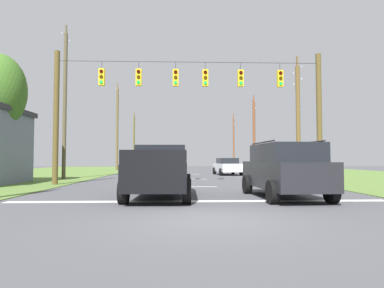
# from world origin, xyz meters

# --- Properties ---
(ground_plane) EXTENTS (120.00, 120.00, 0.00)m
(ground_plane) POSITION_xyz_m (0.00, 0.00, 0.00)
(ground_plane) COLOR #47474C
(stop_bar_stripe) EXTENTS (12.89, 0.45, 0.01)m
(stop_bar_stripe) POSITION_xyz_m (0.00, 3.42, 0.00)
(stop_bar_stripe) COLOR white
(stop_bar_stripe) RESTS_ON ground
(lane_dash_0) EXTENTS (2.50, 0.15, 0.01)m
(lane_dash_0) POSITION_xyz_m (0.00, 9.42, 0.00)
(lane_dash_0) COLOR white
(lane_dash_0) RESTS_ON ground
(lane_dash_1) EXTENTS (2.50, 0.15, 0.01)m
(lane_dash_1) POSITION_xyz_m (0.00, 15.99, 0.00)
(lane_dash_1) COLOR white
(lane_dash_1) RESTS_ON ground
(lane_dash_2) EXTENTS (2.50, 0.15, 0.01)m
(lane_dash_2) POSITION_xyz_m (0.00, 23.49, 0.00)
(lane_dash_2) COLOR white
(lane_dash_2) RESTS_ON ground
(overhead_signal_span) EXTENTS (15.13, 0.31, 7.48)m
(overhead_signal_span) POSITION_xyz_m (-0.11, 10.83, 4.34)
(overhead_signal_span) COLOR brown
(overhead_signal_span) RESTS_ON ground
(pickup_truck) EXTENTS (2.39, 5.45, 1.95)m
(pickup_truck) POSITION_xyz_m (-1.39, 4.67, 0.97)
(pickup_truck) COLOR black
(pickup_truck) RESTS_ON ground
(suv_black) EXTENTS (2.39, 4.89, 2.05)m
(suv_black) POSITION_xyz_m (3.18, 4.25, 1.06)
(suv_black) COLOR black
(suv_black) RESTS_ON ground
(distant_car_crossing_white) EXTENTS (2.34, 4.45, 1.52)m
(distant_car_crossing_white) POSITION_xyz_m (3.62, 22.31, 0.79)
(distant_car_crossing_white) COLOR silver
(distant_car_crossing_white) RESTS_ON ground
(utility_pole_mid_right) EXTENTS (0.32, 1.96, 9.35)m
(utility_pole_mid_right) POSITION_xyz_m (8.38, 17.30, 4.53)
(utility_pole_mid_right) COLOR brown
(utility_pole_mid_right) RESTS_ON ground
(utility_pole_far_right) EXTENTS (0.34, 1.87, 9.57)m
(utility_pole_far_right) POSITION_xyz_m (8.73, 34.21, 4.69)
(utility_pole_far_right) COLOR brown
(utility_pole_far_right) RESTS_ON ground
(utility_pole_near_left) EXTENTS (0.27, 1.97, 9.58)m
(utility_pole_near_left) POSITION_xyz_m (8.81, 50.85, 4.72)
(utility_pole_near_left) COLOR brown
(utility_pole_near_left) RESTS_ON ground
(utility_pole_far_left) EXTENTS (0.27, 1.68, 11.06)m
(utility_pole_far_left) POSITION_xyz_m (-8.86, 16.06, 5.42)
(utility_pole_far_left) COLOR brown
(utility_pole_far_left) RESTS_ON ground
(utility_pole_distant_right) EXTENTS (0.31, 1.91, 11.12)m
(utility_pole_distant_right) POSITION_xyz_m (-8.61, 34.70, 5.35)
(utility_pole_distant_right) COLOR brown
(utility_pole_distant_right) RESTS_ON ground
(utility_pole_distant_left) EXTENTS (0.32, 1.97, 9.93)m
(utility_pole_distant_left) POSITION_xyz_m (-8.89, 52.22, 4.82)
(utility_pole_distant_left) COLOR brown
(utility_pole_distant_left) RESTS_ON ground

